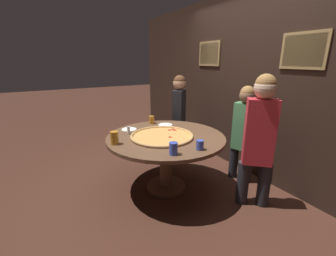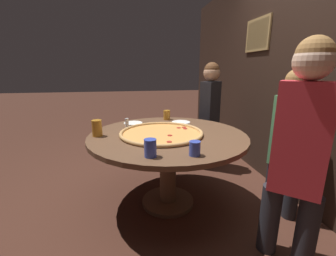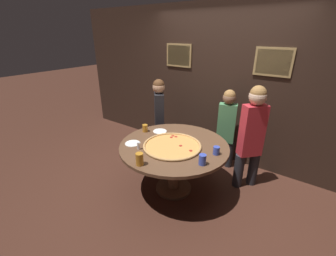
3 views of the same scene
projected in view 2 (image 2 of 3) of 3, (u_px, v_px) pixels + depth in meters
ground_plane at (168, 203)px, 2.31m from camera, size 24.00×24.00×0.00m
back_wall at (302, 72)px, 2.20m from camera, size 6.40×0.08×2.60m
dining_table at (168, 148)px, 2.16m from camera, size 1.48×1.48×0.74m
giant_pizza at (161, 133)px, 2.09m from camera, size 0.78×0.78×0.03m
drink_cup_near_right at (97, 128)px, 2.03m from camera, size 0.09×0.09×0.15m
drink_cup_far_right at (167, 115)px, 2.69m from camera, size 0.08×0.08×0.11m
drink_cup_centre_back at (150, 148)px, 1.55m from camera, size 0.09×0.09×0.13m
drink_cup_front_edge at (195, 148)px, 1.58m from camera, size 0.08×0.08×0.10m
white_plate_left_side at (133, 123)px, 2.51m from camera, size 0.21×0.21×0.01m
white_plate_near_front at (181, 122)px, 2.55m from camera, size 0.21×0.21×0.01m
condiment_shaker at (127, 123)px, 2.33m from camera, size 0.04×0.04×0.10m
diner_side_right at (289, 136)px, 1.99m from camera, size 0.35×0.22×1.33m
diner_far_right at (210, 110)px, 3.00m from camera, size 0.33×0.35×1.41m
diner_centre_back at (300, 144)px, 1.44m from camera, size 0.36×0.37×1.52m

